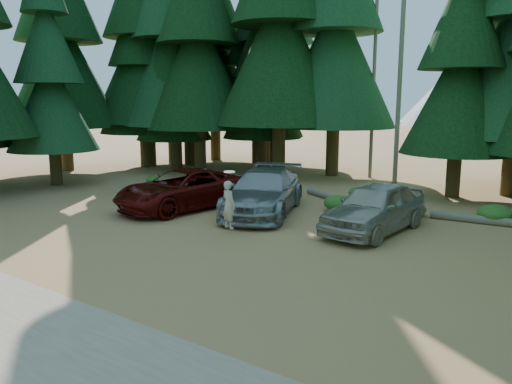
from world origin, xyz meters
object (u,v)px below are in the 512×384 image
log_mid (330,197)px  log_right (499,222)px  frisbee_player (229,204)px  silver_minivan_right (375,207)px  red_pickup (183,189)px  log_left (213,189)px  silver_minivan_center (264,192)px

log_mid → log_right: 7.07m
frisbee_player → log_right: frisbee_player is taller
frisbee_player → log_right: (7.12, 6.54, -0.91)m
silver_minivan_right → frisbee_player: 4.96m
frisbee_player → red_pickup: bearing=-11.2°
red_pickup → log_mid: size_ratio=1.64×
log_left → log_right: (12.59, 0.81, -0.00)m
log_left → red_pickup: bearing=-101.5°
silver_minivan_right → log_mid: silver_minivan_right is taller
red_pickup → log_left: bearing=120.1°
log_mid → log_right: size_ratio=0.75×
silver_minivan_center → frisbee_player: frisbee_player is taller
silver_minivan_center → log_mid: silver_minivan_center is taller
silver_minivan_center → log_left: size_ratio=1.37×
red_pickup → log_mid: (4.20, 5.05, -0.66)m
silver_minivan_center → frisbee_player: bearing=-95.4°
frisbee_player → log_left: 7.98m
log_mid → log_right: log_right is taller
log_left → silver_minivan_right: bearing=-47.6°
silver_minivan_center → log_right: bearing=0.8°
silver_minivan_right → red_pickup: bearing=-167.5°
log_right → red_pickup: bearing=-163.7°
log_left → log_mid: 5.76m
red_pickup → frisbee_player: bearing=-18.9°
silver_minivan_right → log_right: silver_minivan_right is taller
silver_minivan_right → log_mid: size_ratio=1.40×
red_pickup → log_mid: 6.60m
silver_minivan_center → log_mid: bearing=54.9°
red_pickup → frisbee_player: 4.67m
frisbee_player → log_mid: frisbee_player is taller
silver_minivan_center → log_mid: 4.03m
silver_minivan_center → silver_minivan_right: bearing=-22.6°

